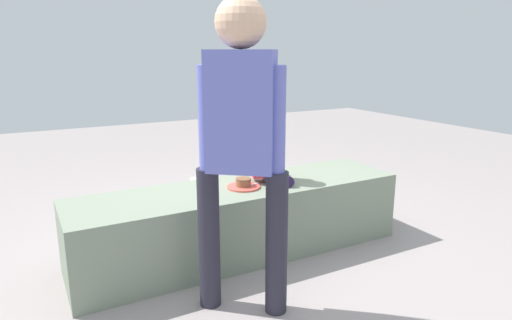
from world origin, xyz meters
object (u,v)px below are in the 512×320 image
object	(u,v)px
cake_box_white	(204,188)
child_seated	(269,152)
water_bottle_near_gift	(164,225)
adult_standing	(241,132)
gift_bag	(242,201)
cake_plate	(244,185)
party_cup_red	(178,205)
handbag_black_leather	(289,201)

from	to	relation	value
cake_box_white	child_seated	bearing A→B (deg)	-91.74
water_bottle_near_gift	adult_standing	bearing A→B (deg)	-84.83
gift_bag	child_seated	bearing A→B (deg)	-97.32
gift_bag	cake_plate	bearing A→B (deg)	-115.50
child_seated	water_bottle_near_gift	bearing A→B (deg)	142.45
gift_bag	party_cup_red	xyz separation A→B (m)	(-0.41, 0.43, -0.09)
party_cup_red	cake_box_white	xyz separation A→B (m)	(0.37, 0.34, 0.01)
gift_bag	handbag_black_leather	xyz separation A→B (m)	(0.41, -0.08, -0.04)
gift_bag	water_bottle_near_gift	distance (m)	0.69
child_seated	gift_bag	distance (m)	0.78
cake_plate	water_bottle_near_gift	distance (m)	0.77
gift_bag	party_cup_red	distance (m)	0.60
gift_bag	cake_box_white	distance (m)	0.78
water_bottle_near_gift	cake_box_white	distance (m)	1.08
water_bottle_near_gift	gift_bag	bearing A→B (deg)	6.96
cake_plate	gift_bag	xyz separation A→B (m)	(0.29, 0.60, -0.35)
party_cup_red	cake_box_white	bearing A→B (deg)	42.21
water_bottle_near_gift	handbag_black_leather	xyz separation A→B (m)	(1.10, 0.00, 0.01)
party_cup_red	handbag_black_leather	bearing A→B (deg)	-32.06
child_seated	party_cup_red	bearing A→B (deg)	108.62
cake_plate	handbag_black_leather	xyz separation A→B (m)	(0.70, 0.52, -0.38)
adult_standing	water_bottle_near_gift	xyz separation A→B (m)	(-0.10, 1.09, -0.87)
cake_box_white	handbag_black_leather	size ratio (longest dim) A/B	1.02
handbag_black_leather	child_seated	bearing A→B (deg)	-135.53
adult_standing	cake_plate	size ratio (longest dim) A/B	7.19
adult_standing	gift_bag	world-z (taller)	adult_standing
water_bottle_near_gift	child_seated	bearing A→B (deg)	-37.55
water_bottle_near_gift	party_cup_red	xyz separation A→B (m)	(0.28, 0.52, -0.05)
cake_box_white	handbag_black_leather	bearing A→B (deg)	-62.41
adult_standing	party_cup_red	distance (m)	1.86
party_cup_red	child_seated	bearing A→B (deg)	-71.38
cake_plate	water_bottle_near_gift	xyz separation A→B (m)	(-0.40, 0.52, -0.40)
water_bottle_near_gift	cake_box_white	xyz separation A→B (m)	(0.66, 0.86, -0.04)
party_cup_red	cake_plate	bearing A→B (deg)	-83.51
adult_standing	gift_bag	xyz separation A→B (m)	(0.59, 1.18, -0.82)
gift_bag	water_bottle_near_gift	xyz separation A→B (m)	(-0.69, -0.08, -0.05)
child_seated	cake_box_white	bearing A→B (deg)	88.26
adult_standing	cake_plate	distance (m)	0.80
adult_standing	cake_box_white	distance (m)	2.22
gift_bag	cake_box_white	bearing A→B (deg)	92.33
party_cup_red	water_bottle_near_gift	bearing A→B (deg)	-118.69
adult_standing	water_bottle_near_gift	world-z (taller)	adult_standing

